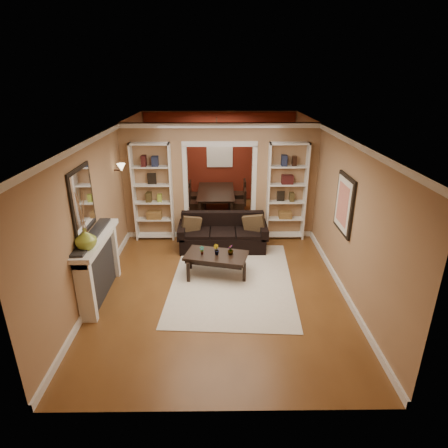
{
  "coord_description": "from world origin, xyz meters",
  "views": [
    {
      "loc": [
        0.0,
        -7.28,
        3.72
      ],
      "look_at": [
        0.08,
        -0.8,
        1.1
      ],
      "focal_mm": 30.0,
      "sensor_mm": 36.0,
      "label": 1
    }
  ],
  "objects_px": {
    "sofa": "(223,232)",
    "fireplace": "(100,267)",
    "coffee_table": "(216,265)",
    "bookshelf_left": "(153,193)",
    "dining_table": "(217,202)",
    "bookshelf_right": "(286,192)"
  },
  "relations": [
    {
      "from": "dining_table",
      "to": "bookshelf_right",
      "type": "bearing_deg",
      "value": -137.42
    },
    {
      "from": "dining_table",
      "to": "coffee_table",
      "type": "bearing_deg",
      "value": -179.94
    },
    {
      "from": "sofa",
      "to": "bookshelf_right",
      "type": "relative_size",
      "value": 0.86
    },
    {
      "from": "fireplace",
      "to": "bookshelf_right",
      "type": "bearing_deg",
      "value": 34.8
    },
    {
      "from": "sofa",
      "to": "fireplace",
      "type": "bearing_deg",
      "value": -137.83
    },
    {
      "from": "coffee_table",
      "to": "bookshelf_left",
      "type": "xyz_separation_m",
      "value": [
        -1.48,
        1.8,
        0.93
      ]
    },
    {
      "from": "dining_table",
      "to": "bookshelf_left",
      "type": "bearing_deg",
      "value": 140.25
    },
    {
      "from": "sofa",
      "to": "bookshelf_right",
      "type": "distance_m",
      "value": 1.77
    },
    {
      "from": "bookshelf_right",
      "to": "fireplace",
      "type": "bearing_deg",
      "value": -145.2
    },
    {
      "from": "coffee_table",
      "to": "bookshelf_left",
      "type": "distance_m",
      "value": 2.5
    },
    {
      "from": "sofa",
      "to": "bookshelf_right",
      "type": "xyz_separation_m",
      "value": [
        1.49,
        0.58,
        0.76
      ]
    },
    {
      "from": "coffee_table",
      "to": "sofa",
      "type": "bearing_deg",
      "value": 97.51
    },
    {
      "from": "coffee_table",
      "to": "bookshelf_right",
      "type": "xyz_separation_m",
      "value": [
        1.62,
        1.8,
        0.93
      ]
    },
    {
      "from": "bookshelf_left",
      "to": "fireplace",
      "type": "relative_size",
      "value": 1.35
    },
    {
      "from": "fireplace",
      "to": "dining_table",
      "type": "bearing_deg",
      "value": 64.92
    },
    {
      "from": "coffee_table",
      "to": "bookshelf_left",
      "type": "bearing_deg",
      "value": 143.24
    },
    {
      "from": "sofa",
      "to": "fireplace",
      "type": "distance_m",
      "value": 2.91
    },
    {
      "from": "coffee_table",
      "to": "dining_table",
      "type": "height_order",
      "value": "dining_table"
    },
    {
      "from": "sofa",
      "to": "dining_table",
      "type": "bearing_deg",
      "value": 93.4
    },
    {
      "from": "sofa",
      "to": "dining_table",
      "type": "distance_m",
      "value": 2.36
    },
    {
      "from": "bookshelf_left",
      "to": "fireplace",
      "type": "bearing_deg",
      "value": -102.05
    },
    {
      "from": "coffee_table",
      "to": "fireplace",
      "type": "xyz_separation_m",
      "value": [
        -2.02,
        -0.73,
        0.36
      ]
    }
  ]
}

